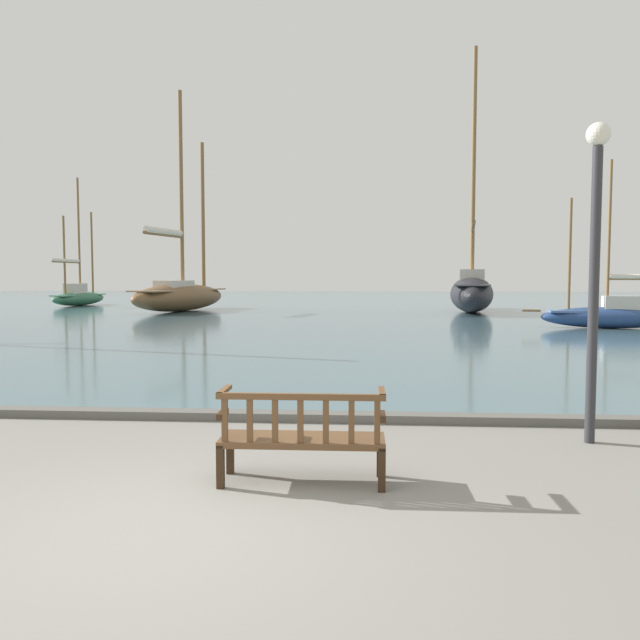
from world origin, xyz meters
TOP-DOWN VIEW (x-y plane):
  - ground_plane at (0.00, 0.00)m, footprint 160.00×160.00m
  - harbor_water at (0.00, 44.00)m, footprint 100.00×80.00m
  - quay_edge_kerb at (0.00, 3.85)m, footprint 40.00×0.30m
  - park_bench at (0.90, 1.20)m, footprint 1.60×0.53m
  - sailboat_far_port at (-9.05, 30.45)m, footprint 4.36×9.55m
  - sailboat_nearest_starboard at (7.56, 31.01)m, footprint 4.00×10.83m
  - sailboat_distant_harbor at (-18.20, 37.01)m, footprint 1.99×6.24m
  - sailboat_mid_starboard at (10.88, 19.67)m, footprint 5.79×1.70m
  - lamp_post at (4.24, 2.94)m, footprint 0.28×0.28m

SIDE VIEW (x-z plane):
  - ground_plane at x=0.00m, z-range 0.00..0.00m
  - harbor_water at x=0.00m, z-range 0.00..0.08m
  - quay_edge_kerb at x=0.00m, z-range 0.00..0.12m
  - park_bench at x=0.90m, z-range 0.01..0.93m
  - sailboat_mid_starboard at x=10.88m, z-range -2.55..3.80m
  - sailboat_distant_harbor at x=-18.20m, z-range -3.57..5.20m
  - sailboat_far_port at x=-9.05m, z-range -5.14..7.38m
  - sailboat_nearest_starboard at x=7.56m, z-range -6.07..8.67m
  - lamp_post at x=4.24m, z-range 0.44..4.27m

